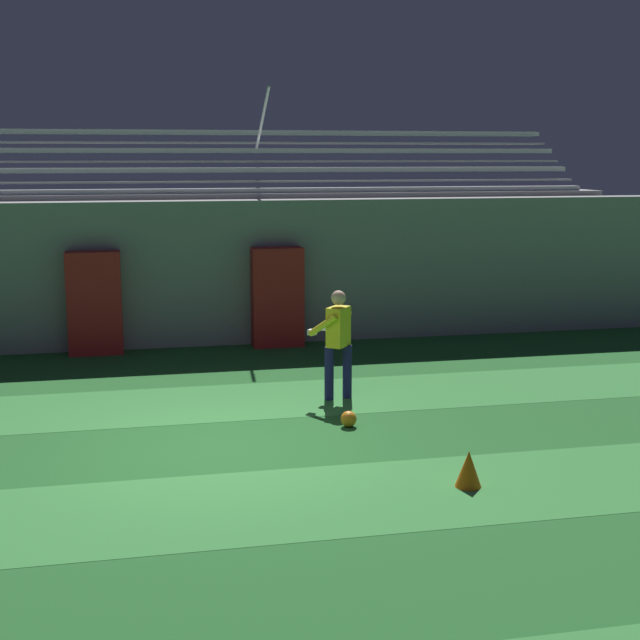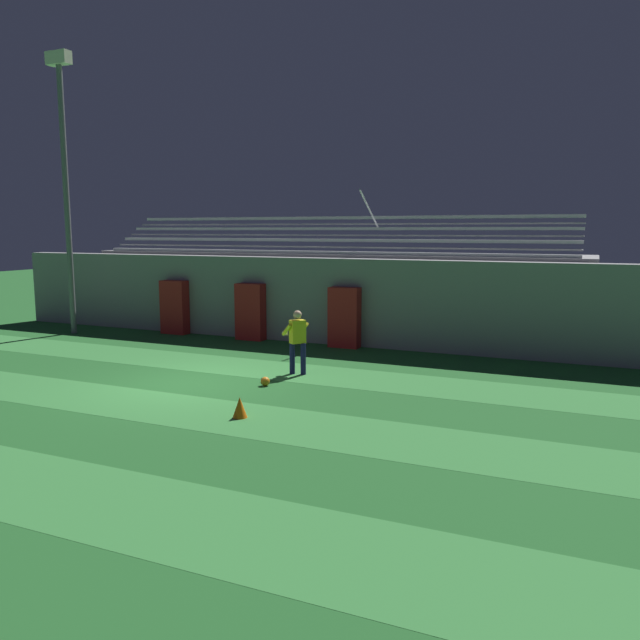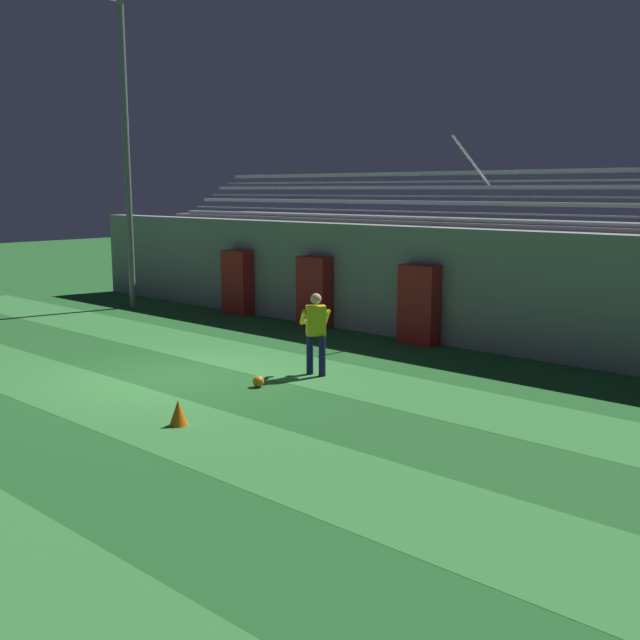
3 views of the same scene
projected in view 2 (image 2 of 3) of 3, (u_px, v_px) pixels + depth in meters
The scene contains 12 objects.
ground_plane at pixel (189, 384), 15.19m from camera, with size 80.00×80.00×0.00m, color #236028.
turf_stripe_mid at pixel (136, 403), 13.44m from camera, with size 28.00×2.03×0.01m, color #38843D.
turf_stripe_far at pixel (235, 366), 17.12m from camera, with size 28.00×2.03×0.01m, color #38843D.
back_wall at pixel (303, 299), 20.87m from camera, with size 24.00×0.60×2.80m, color gray.
padding_pillar_gate_left at pixel (250, 312), 21.12m from camera, with size 0.99×0.44×1.92m, color #B21E1E.
padding_pillar_gate_right at pixel (344, 317), 19.75m from camera, with size 0.99×0.44×1.92m, color #B21E1E.
padding_pillar_far_left at pixel (175, 307), 22.37m from camera, with size 0.99×0.44×1.92m, color #B21E1E.
bleacher_stand at pixel (326, 291), 22.66m from camera, with size 18.00×3.35×5.03m.
floodlight_pole at pixel (65, 164), 21.78m from camera, with size 0.90×0.36×9.75m.
goalkeeper at pixel (297, 338), 16.06m from camera, with size 0.73×0.74×1.67m.
soccer_ball at pixel (265, 381), 14.95m from camera, with size 0.22×0.22×0.22m, color orange.
traffic_cone at pixel (240, 407), 12.41m from camera, with size 0.30×0.30×0.42m, color orange.
Camera 2 is at (8.90, -12.26, 3.72)m, focal length 35.00 mm.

